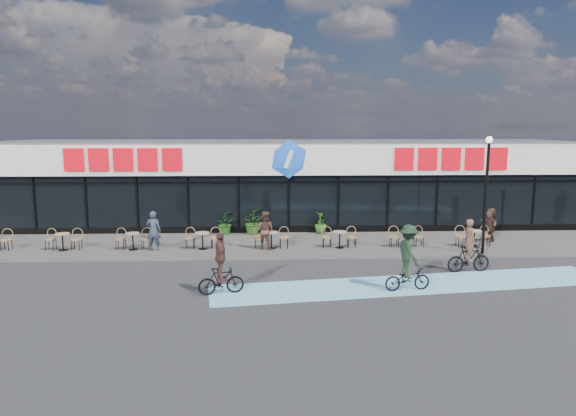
{
  "coord_description": "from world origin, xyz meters",
  "views": [
    {
      "loc": [
        -0.97,
        -18.35,
        5.39
      ],
      "look_at": [
        -0.16,
        3.5,
        1.9
      ],
      "focal_mm": 32.0,
      "sensor_mm": 36.0,
      "label": 1
    }
  ],
  "objects_px": {
    "potted_plant_left": "(224,223)",
    "cyclist_a": "(408,260)",
    "potted_plant_right": "(321,222)",
    "patron_right": "(265,230)",
    "lamp_post": "(487,184)",
    "potted_plant_mid": "(252,222)",
    "patron_left": "(154,231)",
    "pedestrian_a": "(490,224)",
    "cyclist_b": "(469,253)"
  },
  "relations": [
    {
      "from": "patron_right",
      "to": "lamp_post",
      "type": "bearing_deg",
      "value": -163.77
    },
    {
      "from": "lamp_post",
      "to": "patron_right",
      "type": "bearing_deg",
      "value": 172.85
    },
    {
      "from": "potted_plant_right",
      "to": "patron_right",
      "type": "xyz_separation_m",
      "value": [
        -2.75,
        -3.25,
        0.29
      ]
    },
    {
      "from": "potted_plant_left",
      "to": "cyclist_b",
      "type": "relative_size",
      "value": 0.54
    },
    {
      "from": "potted_plant_mid",
      "to": "patron_right",
      "type": "bearing_deg",
      "value": -77.91
    },
    {
      "from": "lamp_post",
      "to": "potted_plant_mid",
      "type": "relative_size",
      "value": 3.98
    },
    {
      "from": "potted_plant_left",
      "to": "cyclist_a",
      "type": "height_order",
      "value": "cyclist_a"
    },
    {
      "from": "pedestrian_a",
      "to": "patron_left",
      "type": "bearing_deg",
      "value": -86.01
    },
    {
      "from": "lamp_post",
      "to": "pedestrian_a",
      "type": "relative_size",
      "value": 3.16
    },
    {
      "from": "lamp_post",
      "to": "patron_left",
      "type": "bearing_deg",
      "value": 175.47
    },
    {
      "from": "cyclist_b",
      "to": "potted_plant_mid",
      "type": "bearing_deg",
      "value": 140.98
    },
    {
      "from": "cyclist_a",
      "to": "potted_plant_mid",
      "type": "bearing_deg",
      "value": 121.77
    },
    {
      "from": "potted_plant_mid",
      "to": "patron_left",
      "type": "relative_size",
      "value": 0.71
    },
    {
      "from": "potted_plant_left",
      "to": "pedestrian_a",
      "type": "height_order",
      "value": "pedestrian_a"
    },
    {
      "from": "potted_plant_left",
      "to": "cyclist_b",
      "type": "distance_m",
      "value": 11.79
    },
    {
      "from": "lamp_post",
      "to": "potted_plant_left",
      "type": "height_order",
      "value": "lamp_post"
    },
    {
      "from": "patron_left",
      "to": "pedestrian_a",
      "type": "height_order",
      "value": "patron_left"
    },
    {
      "from": "lamp_post",
      "to": "cyclist_a",
      "type": "relative_size",
      "value": 2.2
    },
    {
      "from": "potted_plant_left",
      "to": "patron_left",
      "type": "xyz_separation_m",
      "value": [
        -2.72,
        -3.27,
        0.31
      ]
    },
    {
      "from": "cyclist_a",
      "to": "cyclist_b",
      "type": "xyz_separation_m",
      "value": [
        2.86,
        2.06,
        -0.31
      ]
    },
    {
      "from": "cyclist_b",
      "to": "lamp_post",
      "type": "bearing_deg",
      "value": 57.16
    },
    {
      "from": "potted_plant_left",
      "to": "patron_left",
      "type": "bearing_deg",
      "value": -129.7
    },
    {
      "from": "patron_right",
      "to": "pedestrian_a",
      "type": "height_order",
      "value": "patron_right"
    },
    {
      "from": "potted_plant_left",
      "to": "patron_left",
      "type": "relative_size",
      "value": 0.64
    },
    {
      "from": "cyclist_a",
      "to": "cyclist_b",
      "type": "distance_m",
      "value": 3.53
    },
    {
      "from": "potted_plant_right",
      "to": "potted_plant_left",
      "type": "bearing_deg",
      "value": -179.72
    },
    {
      "from": "potted_plant_left",
      "to": "potted_plant_right",
      "type": "bearing_deg",
      "value": 0.28
    },
    {
      "from": "potted_plant_mid",
      "to": "pedestrian_a",
      "type": "distance_m",
      "value": 11.34
    },
    {
      "from": "patron_left",
      "to": "cyclist_a",
      "type": "xyz_separation_m",
      "value": [
        9.52,
        -5.54,
        0.07
      ]
    },
    {
      "from": "potted_plant_left",
      "to": "potted_plant_mid",
      "type": "relative_size",
      "value": 0.89
    },
    {
      "from": "potted_plant_mid",
      "to": "potted_plant_right",
      "type": "xyz_separation_m",
      "value": [
        3.44,
        0.06,
        -0.07
      ]
    },
    {
      "from": "potted_plant_right",
      "to": "cyclist_b",
      "type": "xyz_separation_m",
      "value": [
        4.85,
        -6.77,
        0.07
      ]
    },
    {
      "from": "lamp_post",
      "to": "cyclist_b",
      "type": "distance_m",
      "value": 3.65
    },
    {
      "from": "potted_plant_right",
      "to": "cyclist_a",
      "type": "distance_m",
      "value": 9.06
    },
    {
      "from": "pedestrian_a",
      "to": "cyclist_a",
      "type": "distance_m",
      "value": 8.95
    },
    {
      "from": "lamp_post",
      "to": "pedestrian_a",
      "type": "xyz_separation_m",
      "value": [
        1.35,
        2.43,
        -2.15
      ]
    },
    {
      "from": "cyclist_b",
      "to": "cyclist_a",
      "type": "bearing_deg",
      "value": -144.25
    },
    {
      "from": "patron_left",
      "to": "pedestrian_a",
      "type": "bearing_deg",
      "value": -171.86
    },
    {
      "from": "cyclist_a",
      "to": "cyclist_b",
      "type": "height_order",
      "value": "cyclist_a"
    },
    {
      "from": "pedestrian_a",
      "to": "cyclist_a",
      "type": "xyz_separation_m",
      "value": [
        -5.74,
        -6.86,
        0.15
      ]
    },
    {
      "from": "lamp_post",
      "to": "cyclist_a",
      "type": "height_order",
      "value": "lamp_post"
    },
    {
      "from": "cyclist_a",
      "to": "potted_plant_left",
      "type": "bearing_deg",
      "value": 127.71
    },
    {
      "from": "patron_left",
      "to": "pedestrian_a",
      "type": "relative_size",
      "value": 1.11
    },
    {
      "from": "potted_plant_mid",
      "to": "cyclist_a",
      "type": "bearing_deg",
      "value": -58.23
    },
    {
      "from": "lamp_post",
      "to": "patron_left",
      "type": "relative_size",
      "value": 2.84
    },
    {
      "from": "lamp_post",
      "to": "patron_left",
      "type": "xyz_separation_m",
      "value": [
        -13.91,
        1.1,
        -2.06
      ]
    },
    {
      "from": "patron_left",
      "to": "lamp_post",
      "type": "bearing_deg",
      "value": 178.65
    },
    {
      "from": "patron_right",
      "to": "cyclist_a",
      "type": "height_order",
      "value": "cyclist_a"
    },
    {
      "from": "patron_left",
      "to": "cyclist_a",
      "type": "bearing_deg",
      "value": 153.01
    },
    {
      "from": "patron_left",
      "to": "pedestrian_a",
      "type": "distance_m",
      "value": 15.32
    }
  ]
}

